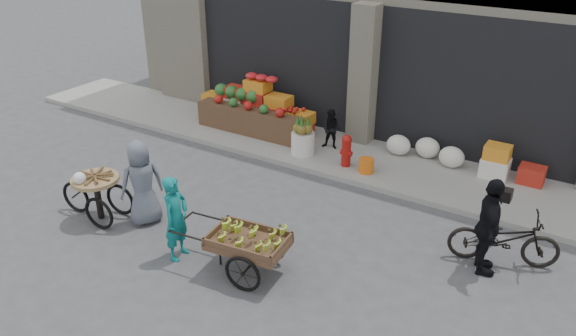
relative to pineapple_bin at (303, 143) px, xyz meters
The scene contains 14 objects.
ground 3.70m from the pineapple_bin, 78.23° to the right, with size 80.00×80.00×0.00m, color #424244.
sidewalk 0.95m from the pineapple_bin, 33.69° to the left, with size 18.00×2.20×0.12m, color gray.
fruit_display 1.92m from the pineapple_bin, 155.76° to the left, with size 3.10×1.12×1.24m.
pineapple_bin is the anchor object (origin of this frame).
fire_hydrant 1.11m from the pineapple_bin, ahead, with size 0.22×0.22×0.71m.
orange_bucket 1.61m from the pineapple_bin, ahead, with size 0.32×0.32×0.30m, color orange.
right_bay_goods 3.54m from the pineapple_bin, 18.10° to the left, with size 3.35×0.60×0.70m.
seated_person 0.75m from the pineapple_bin, 56.31° to the left, with size 0.45×0.35×0.93m, color black.
banana_cart 4.35m from the pineapple_bin, 71.13° to the right, with size 2.11×1.05×0.85m.
vendor_woman 4.36m from the pineapple_bin, 87.27° to the right, with size 0.53×0.35×1.45m, color #0E7171.
tricycle_cart 4.58m from the pineapple_bin, 113.63° to the right, with size 1.45×0.93×0.95m.
vendor_grey 3.99m from the pineapple_bin, 105.21° to the right, with size 0.77×0.50×1.58m, color slate.
bicycle 5.03m from the pineapple_bin, 19.97° to the right, with size 0.60×1.72×0.90m, color black.
cyclist 5.02m from the pineapple_bin, 25.06° to the right, with size 0.95×0.40×1.62m, color black.
Camera 1 is at (5.03, -6.30, 5.38)m, focal length 35.00 mm.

